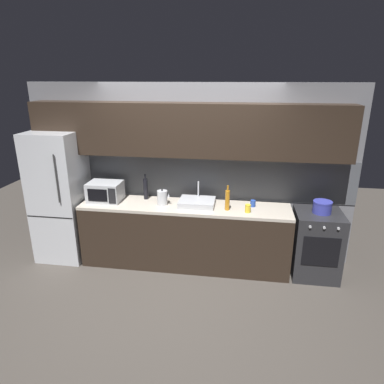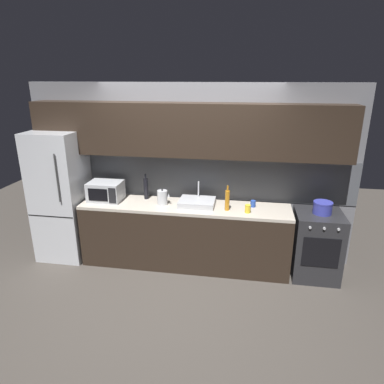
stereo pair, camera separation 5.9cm
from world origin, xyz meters
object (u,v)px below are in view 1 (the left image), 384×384
object	(u,v)px
oven_range	(316,244)
cooking_pot	(322,207)
wine_bottle_dark	(146,189)
refrigerator	(60,196)
kettle	(162,198)
mug_blue	(253,203)
wine_bottle_amber	(227,200)
mug_yellow	(248,208)
microwave	(105,192)

from	to	relation	value
oven_range	cooking_pot	xyz separation A→B (m)	(0.02, 0.00, 0.53)
oven_range	wine_bottle_dark	world-z (taller)	wine_bottle_dark
refrigerator	kettle	bearing A→B (deg)	-0.47
mug_blue	wine_bottle_amber	bearing A→B (deg)	-152.07
mug_blue	cooking_pot	world-z (taller)	cooking_pot
refrigerator	kettle	world-z (taller)	refrigerator
wine_bottle_dark	mug_yellow	distance (m)	1.48
microwave	oven_range	bearing A→B (deg)	-0.39
mug_yellow	mug_blue	distance (m)	0.23
wine_bottle_amber	refrigerator	bearing A→B (deg)	178.02
kettle	wine_bottle_amber	world-z (taller)	wine_bottle_amber
refrigerator	oven_range	world-z (taller)	refrigerator
microwave	kettle	size ratio (longest dim) A/B	2.07
refrigerator	oven_range	distance (m)	3.63
oven_range	wine_bottle_dark	xyz separation A→B (m)	(-2.37, 0.18, 0.60)
microwave	wine_bottle_amber	world-z (taller)	wine_bottle_amber
wine_bottle_amber	cooking_pot	size ratio (longest dim) A/B	1.41
refrigerator	cooking_pot	bearing A→B (deg)	0.00
refrigerator	wine_bottle_dark	bearing A→B (deg)	8.08
refrigerator	wine_bottle_dark	distance (m)	1.24
refrigerator	oven_range	xyz separation A→B (m)	(3.59, -0.00, -0.48)
microwave	cooking_pot	distance (m)	2.94
microwave	mug_blue	world-z (taller)	microwave
refrigerator	wine_bottle_amber	world-z (taller)	refrigerator
wine_bottle_amber	mug_blue	world-z (taller)	wine_bottle_amber
wine_bottle_amber	mug_yellow	distance (m)	0.29
refrigerator	kettle	distance (m)	1.51
wine_bottle_amber	mug_blue	distance (m)	0.39
microwave	mug_blue	xyz separation A→B (m)	(2.06, 0.08, -0.09)
microwave	cooking_pot	bearing A→B (deg)	-0.36
cooking_pot	refrigerator	bearing A→B (deg)	-180.00
wine_bottle_dark	wine_bottle_amber	xyz separation A→B (m)	(1.18, -0.26, -0.02)
oven_range	mug_yellow	xyz separation A→B (m)	(-0.92, -0.13, 0.50)
oven_range	mug_yellow	bearing A→B (deg)	-172.25
wine_bottle_amber	cooking_pot	bearing A→B (deg)	3.92
wine_bottle_dark	wine_bottle_amber	size ratio (longest dim) A/B	1.09
wine_bottle_amber	mug_yellow	size ratio (longest dim) A/B	3.15
mug_blue	microwave	bearing A→B (deg)	-177.84
wine_bottle_dark	cooking_pot	distance (m)	2.40
kettle	mug_yellow	bearing A→B (deg)	-5.64
kettle	wine_bottle_dark	bearing A→B (deg)	146.98
kettle	refrigerator	bearing A→B (deg)	179.53
oven_range	refrigerator	bearing A→B (deg)	179.98
microwave	kettle	world-z (taller)	microwave
oven_range	kettle	size ratio (longest dim) A/B	4.05
refrigerator	wine_bottle_amber	xyz separation A→B (m)	(2.40, -0.08, 0.11)
oven_range	mug_blue	world-z (taller)	mug_blue
microwave	cooking_pot	size ratio (longest dim) A/B	1.92
mug_blue	cooking_pot	xyz separation A→B (m)	(0.88, -0.10, 0.04)
oven_range	wine_bottle_dark	size ratio (longest dim) A/B	2.45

